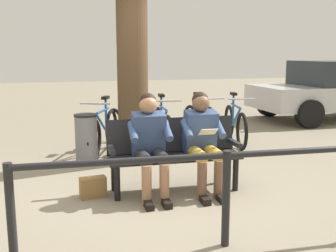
% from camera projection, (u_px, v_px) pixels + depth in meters
% --- Properties ---
extents(ground_plane, '(40.00, 40.00, 0.00)m').
position_uv_depth(ground_plane, '(153.00, 194.00, 4.81)').
color(ground_plane, gray).
extents(bench, '(1.62, 0.54, 0.87)m').
position_uv_depth(bench, '(173.00, 149.00, 4.93)').
color(bench, black).
rests_on(bench, ground).
extents(person_reading, '(0.50, 0.78, 1.20)m').
position_uv_depth(person_reading, '(203.00, 137.00, 4.81)').
color(person_reading, '#334772').
rests_on(person_reading, ground).
extents(person_companion, '(0.50, 0.78, 1.20)m').
position_uv_depth(person_companion, '(150.00, 140.00, 4.67)').
color(person_companion, '#334772').
rests_on(person_companion, ground).
extents(handbag, '(0.31, 0.17, 0.24)m').
position_uv_depth(handbag, '(93.00, 187.00, 4.69)').
color(handbag, olive).
rests_on(handbag, ground).
extents(tree_trunk, '(0.47, 0.47, 3.63)m').
position_uv_depth(tree_trunk, '(132.00, 42.00, 6.04)').
color(tree_trunk, '#4C3823').
rests_on(tree_trunk, ground).
extents(litter_bin, '(0.35, 0.35, 0.75)m').
position_uv_depth(litter_bin, '(86.00, 139.00, 6.12)').
color(litter_bin, slate).
rests_on(litter_bin, ground).
extents(bicycle_blue, '(0.53, 1.66, 0.94)m').
position_uv_depth(bicycle_blue, '(235.00, 125.00, 7.43)').
color(bicycle_blue, black).
rests_on(bicycle_blue, ground).
extents(bicycle_green, '(0.48, 1.68, 0.94)m').
position_uv_depth(bicycle_green, '(202.00, 124.00, 7.44)').
color(bicycle_green, black).
rests_on(bicycle_green, ground).
extents(bicycle_red, '(0.48, 1.68, 0.94)m').
position_uv_depth(bicycle_red, '(163.00, 127.00, 7.15)').
color(bicycle_red, black).
rests_on(bicycle_red, ground).
extents(bicycle_purple, '(0.67, 1.61, 0.94)m').
position_uv_depth(bicycle_purple, '(129.00, 129.00, 7.04)').
color(bicycle_purple, black).
rests_on(bicycle_purple, ground).
extents(bicycle_orange, '(0.75, 1.56, 0.94)m').
position_uv_depth(bicycle_orange, '(103.00, 131.00, 6.79)').
color(bicycle_orange, black).
rests_on(bicycle_orange, ground).
extents(railing_fence, '(3.54, 0.27, 0.85)m').
position_uv_depth(railing_fence, '(227.00, 179.00, 3.42)').
color(railing_fence, black).
rests_on(railing_fence, ground).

